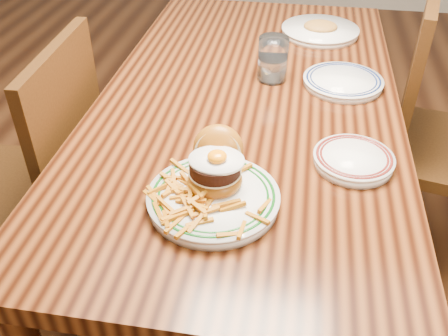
% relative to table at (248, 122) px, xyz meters
% --- Properties ---
extents(floor, '(6.00, 6.00, 0.00)m').
position_rel_table_xyz_m(floor, '(0.00, 0.00, -0.66)').
color(floor, black).
rests_on(floor, ground).
extents(table, '(0.85, 1.60, 0.75)m').
position_rel_table_xyz_m(table, '(0.00, 0.00, 0.00)').
color(table, black).
rests_on(table, floor).
extents(chair_left, '(0.46, 0.46, 0.94)m').
position_rel_table_xyz_m(chair_left, '(-0.60, -0.19, -0.16)').
color(chair_left, '#3A210C').
rests_on(chair_left, floor).
extents(chair_right, '(0.55, 0.55, 0.98)m').
position_rel_table_xyz_m(chair_right, '(0.63, 0.24, -0.13)').
color(chair_right, '#3A210C').
rests_on(chair_right, floor).
extents(main_plate, '(0.28, 0.29, 0.14)m').
position_rel_table_xyz_m(main_plate, '(-0.02, -0.46, 0.12)').
color(main_plate, white).
rests_on(main_plate, table).
extents(side_plate, '(0.19, 0.19, 0.03)m').
position_rel_table_xyz_m(side_plate, '(0.28, -0.29, 0.10)').
color(side_plate, white).
rests_on(side_plate, table).
extents(rear_plate, '(0.23, 0.23, 0.03)m').
position_rel_table_xyz_m(rear_plate, '(0.27, 0.11, 0.10)').
color(rear_plate, white).
rests_on(rear_plate, table).
extents(water_glass, '(0.09, 0.09, 0.13)m').
position_rel_table_xyz_m(water_glass, '(0.06, 0.11, 0.15)').
color(water_glass, white).
rests_on(water_glass, table).
extents(far_plate, '(0.27, 0.27, 0.05)m').
position_rel_table_xyz_m(far_plate, '(0.20, 0.49, 0.10)').
color(far_plate, white).
rests_on(far_plate, table).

